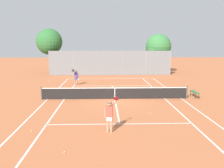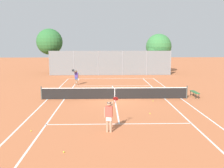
% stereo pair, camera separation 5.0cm
% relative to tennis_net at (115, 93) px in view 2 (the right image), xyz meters
% --- Properties ---
extents(ground_plane, '(120.00, 120.00, 0.00)m').
position_rel_tennis_net_xyz_m(ground_plane, '(0.00, 0.00, -0.51)').
color(ground_plane, '#BC663D').
extents(court_line_markings, '(11.10, 23.90, 0.01)m').
position_rel_tennis_net_xyz_m(court_line_markings, '(0.00, 0.00, -0.51)').
color(court_line_markings, silver).
rests_on(court_line_markings, ground).
extents(tennis_net, '(12.00, 0.10, 1.07)m').
position_rel_tennis_net_xyz_m(tennis_net, '(0.00, 0.00, 0.00)').
color(tennis_net, '#474C47').
rests_on(tennis_net, ground).
extents(player_near_side, '(0.77, 0.71, 1.77)m').
position_rel_tennis_net_xyz_m(player_near_side, '(-0.60, -7.68, 0.42)').
color(player_near_side, tan).
rests_on(player_near_side, ground).
extents(player_far_left, '(0.66, 0.73, 1.77)m').
position_rel_tennis_net_xyz_m(player_far_left, '(-3.92, 7.05, 0.42)').
color(player_far_left, '#936B4C').
rests_on(player_far_left, ground).
extents(loose_tennis_ball_0, '(0.07, 0.07, 0.07)m').
position_rel_tennis_net_xyz_m(loose_tennis_ball_0, '(-2.54, -10.08, -0.48)').
color(loose_tennis_ball_0, '#D1DB33').
rests_on(loose_tennis_ball_0, ground).
extents(loose_tennis_ball_1, '(0.07, 0.07, 0.07)m').
position_rel_tennis_net_xyz_m(loose_tennis_ball_1, '(2.11, -4.44, -0.48)').
color(loose_tennis_ball_1, '#D1DB33').
rests_on(loose_tennis_ball_1, ground).
extents(loose_tennis_ball_2, '(0.07, 0.07, 0.07)m').
position_rel_tennis_net_xyz_m(loose_tennis_ball_2, '(2.99, -0.92, -0.48)').
color(loose_tennis_ball_2, '#D1DB33').
rests_on(loose_tennis_ball_2, ground).
extents(loose_tennis_ball_3, '(0.07, 0.07, 0.07)m').
position_rel_tennis_net_xyz_m(loose_tennis_ball_3, '(-4.65, -7.48, -0.48)').
color(loose_tennis_ball_3, '#D1DB33').
rests_on(loose_tennis_ball_3, ground).
extents(loose_tennis_ball_4, '(0.07, 0.07, 0.07)m').
position_rel_tennis_net_xyz_m(loose_tennis_ball_4, '(0.50, 0.05, -0.48)').
color(loose_tennis_ball_4, '#D1DB33').
rests_on(loose_tennis_ball_4, ground).
extents(loose_tennis_ball_5, '(0.07, 0.07, 0.07)m').
position_rel_tennis_net_xyz_m(loose_tennis_ball_5, '(-4.05, 2.07, -0.48)').
color(loose_tennis_ball_5, '#D1DB33').
rests_on(loose_tennis_ball_5, ground).
extents(courtside_bench, '(0.36, 1.50, 0.47)m').
position_rel_tennis_net_xyz_m(courtside_bench, '(6.79, 0.49, -0.10)').
color(courtside_bench, '#2D6638').
rests_on(courtside_bench, ground).
extents(back_fence, '(17.28, 0.08, 3.48)m').
position_rel_tennis_net_xyz_m(back_fence, '(-0.00, 15.32, 1.23)').
color(back_fence, gray).
rests_on(back_fence, ground).
extents(tree_behind_left, '(3.80, 3.80, 6.62)m').
position_rel_tennis_net_xyz_m(tree_behind_left, '(-8.93, 17.24, 4.11)').
color(tree_behind_left, brown).
rests_on(tree_behind_left, ground).
extents(tree_behind_right, '(3.81, 3.81, 5.91)m').
position_rel_tennis_net_xyz_m(tree_behind_right, '(7.22, 17.71, 3.37)').
color(tree_behind_right, brown).
rests_on(tree_behind_right, ground).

